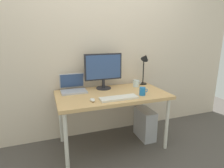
{
  "coord_description": "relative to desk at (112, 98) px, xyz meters",
  "views": [
    {
      "loc": [
        -0.77,
        -2.14,
        1.44
      ],
      "look_at": [
        0.0,
        0.0,
        0.84
      ],
      "focal_mm": 30.56,
      "sensor_mm": 36.0,
      "label": 1
    }
  ],
  "objects": [
    {
      "name": "monitor",
      "position": [
        -0.04,
        0.24,
        0.33
      ],
      "size": [
        0.51,
        0.2,
        0.47
      ],
      "color": "#232328",
      "rests_on": "desk"
    },
    {
      "name": "desk",
      "position": [
        0.0,
        0.0,
        0.0
      ],
      "size": [
        1.36,
        0.74,
        0.72
      ],
      "color": "tan",
      "rests_on": "ground_plane"
    },
    {
      "name": "ground_plane",
      "position": [
        0.0,
        0.0,
        -0.66
      ],
      "size": [
        6.0,
        6.0,
        0.0
      ],
      "primitive_type": "plane",
      "color": "#4C4742"
    },
    {
      "name": "keyboard",
      "position": [
        -0.0,
        -0.23,
        0.07
      ],
      "size": [
        0.44,
        0.14,
        0.02
      ],
      "primitive_type": "cube",
      "color": "silver",
      "rests_on": "desk"
    },
    {
      "name": "computer_tower",
      "position": [
        0.5,
        0.02,
        -0.45
      ],
      "size": [
        0.18,
        0.36,
        0.42
      ],
      "primitive_type": "cube",
      "color": "#B2B2B7",
      "rests_on": "ground_plane"
    },
    {
      "name": "coffee_mug",
      "position": [
        0.32,
        -0.19,
        0.11
      ],
      "size": [
        0.11,
        0.07,
        0.1
      ],
      "color": "#1E72BF",
      "rests_on": "desk"
    },
    {
      "name": "desk_lamp",
      "position": [
        0.58,
        0.24,
        0.39
      ],
      "size": [
        0.11,
        0.16,
        0.47
      ],
      "color": "black",
      "rests_on": "desk"
    },
    {
      "name": "mouse",
      "position": [
        -0.3,
        -0.21,
        0.08
      ],
      "size": [
        0.06,
        0.09,
        0.03
      ],
      "primitive_type": "ellipsoid",
      "color": "silver",
      "rests_on": "desk"
    },
    {
      "name": "laptop",
      "position": [
        -0.44,
        0.26,
        0.12
      ],
      "size": [
        0.32,
        0.28,
        0.22
      ],
      "color": "#B2B2B7",
      "rests_on": "desk"
    },
    {
      "name": "glass_cup",
      "position": [
        0.43,
        0.18,
        0.11
      ],
      "size": [
        0.12,
        0.08,
        0.09
      ],
      "color": "silver",
      "rests_on": "desk"
    },
    {
      "name": "back_wall",
      "position": [
        0.0,
        0.43,
        0.64
      ],
      "size": [
        4.4,
        0.04,
        2.6
      ],
      "primitive_type": "cube",
      "color": "beige",
      "rests_on": "ground_plane"
    }
  ]
}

